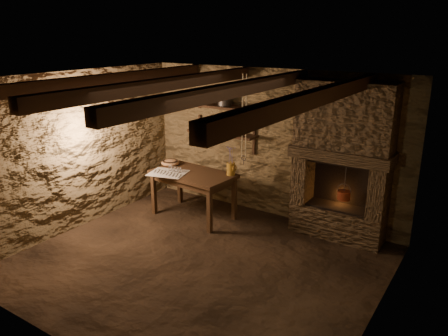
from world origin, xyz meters
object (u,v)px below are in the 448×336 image
Objects in this scene: work_table at (193,193)px; red_pot at (344,195)px; wooden_bowl at (170,163)px; iron_stockpot at (225,100)px; stoneware_jug at (231,163)px.

work_table is 2.39m from red_pot.
wooden_bowl is 1.34× the size of iron_stockpot.
wooden_bowl is 2.92m from red_pot.
work_table is at bearing -166.96° from red_pot.
work_table is 0.71m from wooden_bowl.
work_table is 1.60m from iron_stockpot.
stoneware_jug is 1.18m from wooden_bowl.
iron_stockpot reaches higher than work_table.
stoneware_jug reaches higher than work_table.
stoneware_jug is 2.03× the size of iron_stockpot.
red_pot is (2.89, 0.41, -0.10)m from wooden_bowl.
work_table is 2.96× the size of stoneware_jug.
red_pot is at bearing 8.01° from wooden_bowl.
red_pot reaches higher than work_table.
wooden_bowl is (-1.16, -0.10, -0.16)m from stoneware_jug.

